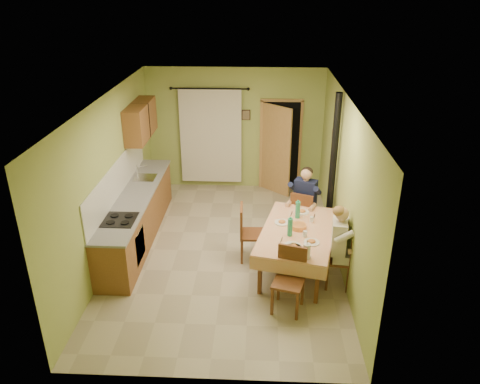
{
  "coord_description": "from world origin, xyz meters",
  "views": [
    {
      "loc": [
        0.6,
        -7.3,
        4.53
      ],
      "look_at": [
        0.25,
        0.1,
        1.15
      ],
      "focal_mm": 35.0,
      "sensor_mm": 36.0,
      "label": 1
    }
  ],
  "objects_px": {
    "chair_right": "(338,270)",
    "chair_left": "(252,243)",
    "man_far": "(305,196)",
    "stove_flue": "(331,189)",
    "man_right": "(341,238)",
    "chair_near": "(288,293)",
    "chair_far": "(303,224)",
    "dining_table": "(297,250)"
  },
  "relations": [
    {
      "from": "chair_right",
      "to": "chair_left",
      "type": "xyz_separation_m",
      "value": [
        -1.4,
        0.76,
        0.0
      ]
    },
    {
      "from": "chair_near",
      "to": "stove_flue",
      "type": "relative_size",
      "value": 0.35
    },
    {
      "from": "man_right",
      "to": "stove_flue",
      "type": "bearing_deg",
      "value": 6.53
    },
    {
      "from": "chair_right",
      "to": "man_right",
      "type": "distance_m",
      "value": 0.59
    },
    {
      "from": "chair_near",
      "to": "man_right",
      "type": "height_order",
      "value": "man_right"
    },
    {
      "from": "man_right",
      "to": "stove_flue",
      "type": "xyz_separation_m",
      "value": [
        0.03,
        1.55,
        0.15
      ]
    },
    {
      "from": "chair_far",
      "to": "man_right",
      "type": "relative_size",
      "value": 0.71
    },
    {
      "from": "chair_right",
      "to": "man_right",
      "type": "height_order",
      "value": "man_right"
    },
    {
      "from": "chair_right",
      "to": "man_right",
      "type": "bearing_deg",
      "value": 90.0
    },
    {
      "from": "chair_right",
      "to": "stove_flue",
      "type": "distance_m",
      "value": 1.72
    },
    {
      "from": "chair_right",
      "to": "man_far",
      "type": "bearing_deg",
      "value": 23.98
    },
    {
      "from": "chair_far",
      "to": "stove_flue",
      "type": "distance_m",
      "value": 0.87
    },
    {
      "from": "stove_flue",
      "to": "chair_right",
      "type": "bearing_deg",
      "value": -90.79
    },
    {
      "from": "dining_table",
      "to": "man_right",
      "type": "xyz_separation_m",
      "value": [
        0.63,
        -0.44,
        0.5
      ]
    },
    {
      "from": "chair_right",
      "to": "dining_table",
      "type": "bearing_deg",
      "value": 63.1
    },
    {
      "from": "dining_table",
      "to": "man_far",
      "type": "xyz_separation_m",
      "value": [
        0.19,
        1.1,
        0.5
      ]
    },
    {
      "from": "dining_table",
      "to": "chair_near",
      "type": "height_order",
      "value": "chair_near"
    },
    {
      "from": "chair_far",
      "to": "man_right",
      "type": "bearing_deg",
      "value": -51.79
    },
    {
      "from": "dining_table",
      "to": "chair_right",
      "type": "height_order",
      "value": "chair_right"
    },
    {
      "from": "chair_left",
      "to": "man_right",
      "type": "relative_size",
      "value": 0.73
    },
    {
      "from": "man_far",
      "to": "stove_flue",
      "type": "relative_size",
      "value": 0.5
    },
    {
      "from": "chair_right",
      "to": "chair_near",
      "type": "bearing_deg",
      "value": 134.87
    },
    {
      "from": "man_right",
      "to": "dining_table",
      "type": "bearing_deg",
      "value": 62.67
    },
    {
      "from": "man_right",
      "to": "stove_flue",
      "type": "distance_m",
      "value": 1.56
    },
    {
      "from": "man_far",
      "to": "chair_left",
      "type": "bearing_deg",
      "value": -118.46
    },
    {
      "from": "dining_table",
      "to": "stove_flue",
      "type": "bearing_deg",
      "value": 71.88
    },
    {
      "from": "man_far",
      "to": "stove_flue",
      "type": "distance_m",
      "value": 0.49
    },
    {
      "from": "chair_left",
      "to": "stove_flue",
      "type": "bearing_deg",
      "value": 117.59
    },
    {
      "from": "chair_near",
      "to": "chair_right",
      "type": "relative_size",
      "value": 1.06
    },
    {
      "from": "chair_near",
      "to": "man_far",
      "type": "height_order",
      "value": "man_far"
    },
    {
      "from": "chair_near",
      "to": "man_right",
      "type": "relative_size",
      "value": 0.72
    },
    {
      "from": "man_far",
      "to": "stove_flue",
      "type": "xyz_separation_m",
      "value": [
        0.47,
        0.01,
        0.15
      ]
    },
    {
      "from": "man_far",
      "to": "chair_far",
      "type": "bearing_deg",
      "value": -90.0
    },
    {
      "from": "chair_near",
      "to": "man_far",
      "type": "relative_size",
      "value": 0.72
    },
    {
      "from": "stove_flue",
      "to": "chair_far",
      "type": "bearing_deg",
      "value": -177.08
    },
    {
      "from": "man_right",
      "to": "chair_near",
      "type": "bearing_deg",
      "value": 135.36
    },
    {
      "from": "chair_left",
      "to": "man_far",
      "type": "xyz_separation_m",
      "value": [
        0.95,
        0.79,
        0.59
      ]
    },
    {
      "from": "chair_far",
      "to": "man_far",
      "type": "relative_size",
      "value": 0.71
    },
    {
      "from": "chair_near",
      "to": "man_far",
      "type": "bearing_deg",
      "value": -83.87
    },
    {
      "from": "man_far",
      "to": "dining_table",
      "type": "bearing_deg",
      "value": -77.82
    },
    {
      "from": "chair_far",
      "to": "man_right",
      "type": "height_order",
      "value": "man_right"
    },
    {
      "from": "dining_table",
      "to": "chair_far",
      "type": "distance_m",
      "value": 1.11
    }
  ]
}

